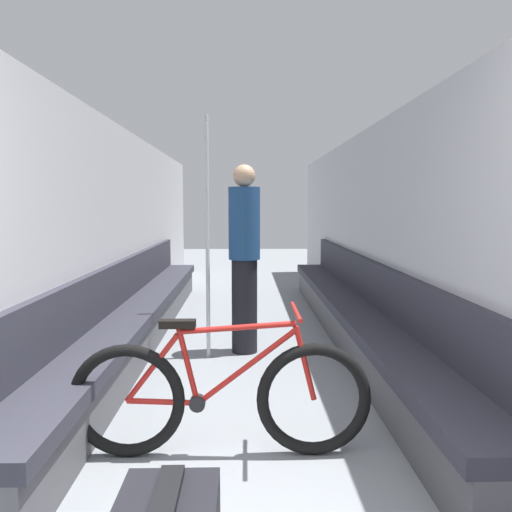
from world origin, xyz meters
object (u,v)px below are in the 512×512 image
Objects in this scene: bicycle at (220,397)px; bench_seat_row_left at (137,316)px; passenger_standing at (244,256)px; bench_seat_row_right at (354,315)px; grab_pole_near at (208,242)px.

bench_seat_row_left is at bearing 115.76° from bicycle.
passenger_standing is at bearing -15.55° from bench_seat_row_left.
passenger_standing reaches higher than bench_seat_row_left.
bench_seat_row_left is 1.00× the size of bench_seat_row_right.
bench_seat_row_right is (2.24, 0.00, 0.00)m from bench_seat_row_left.
passenger_standing is (0.34, 0.16, -0.15)m from grab_pole_near.
bench_seat_row_right is 1.34m from passenger_standing.
grab_pole_near reaches higher than bicycle.
bench_seat_row_left is at bearing -40.68° from passenger_standing.
bicycle is 2.02m from grab_pole_near.
grab_pole_near is at bearing -31.26° from bench_seat_row_left.
bench_seat_row_right is at bearing 169.93° from passenger_standing.
grab_pole_near reaches higher than bench_seat_row_left.
grab_pole_near is 1.24× the size of passenger_standing.
bench_seat_row_left is 2.52m from bicycle.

